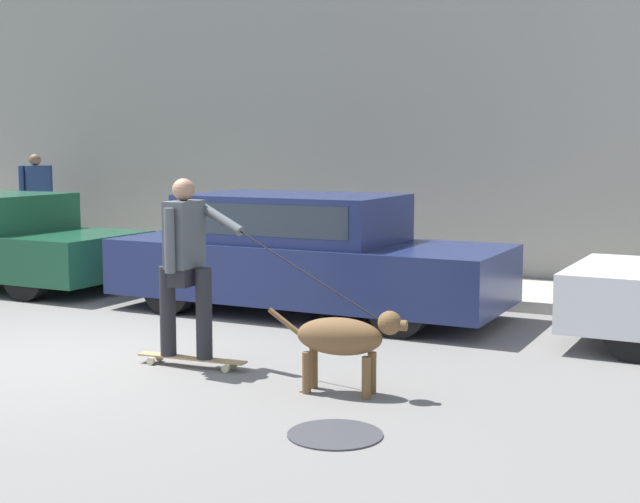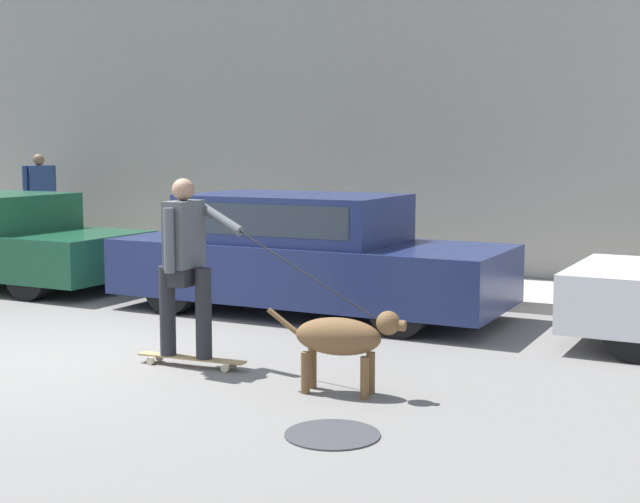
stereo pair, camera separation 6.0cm
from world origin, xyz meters
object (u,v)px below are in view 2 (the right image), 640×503
at_px(dog, 342,338).
at_px(parked_car_1, 305,256).
at_px(skateboarder, 186,261).
at_px(pedestrian_with_bag, 39,198).

bearing_deg(dog, parked_car_1, 115.02).
bearing_deg(skateboarder, pedestrian_with_bag, 137.81).
relative_size(skateboarder, pedestrian_with_bag, 1.47).
relative_size(parked_car_1, pedestrian_with_bag, 2.76).
xyz_separation_m(parked_car_1, pedestrian_with_bag, (-6.20, 2.28, 0.39)).
bearing_deg(parked_car_1, skateboarder, -84.80).
distance_m(dog, pedestrian_with_bag, 9.53).
xyz_separation_m(skateboarder, pedestrian_with_bag, (-6.41, 4.96, 0.12)).
bearing_deg(dog, pedestrian_with_bag, 140.08).
relative_size(parked_car_1, skateboarder, 1.88).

